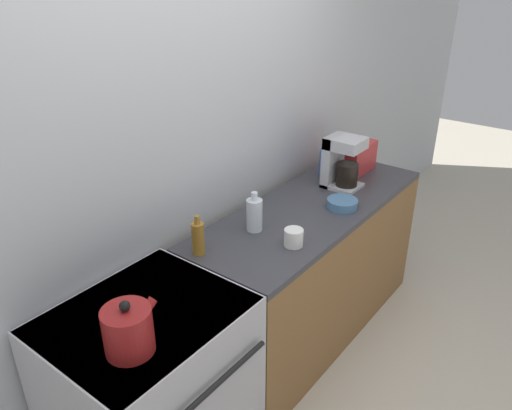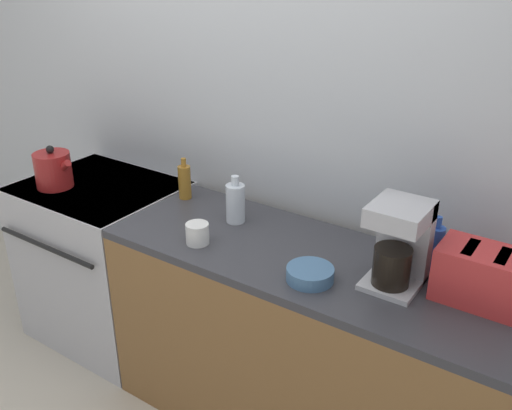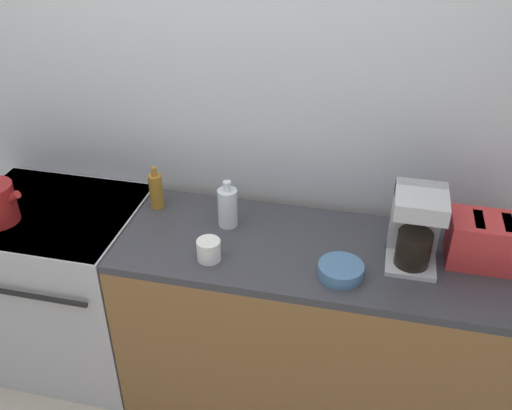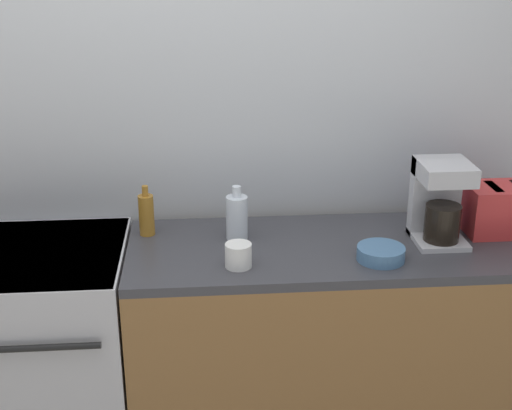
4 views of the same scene
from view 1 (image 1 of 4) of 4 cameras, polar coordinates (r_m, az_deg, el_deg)
The scene contains 12 objects.
ground_plane at distance 2.92m, azimuth 4.29°, elevation -22.20°, with size 12.00×12.00×0.00m, color beige.
wall_back at distance 2.55m, azimuth -8.21°, elevation 5.70°, with size 8.00×0.05×2.60m.
stove at distance 2.40m, azimuth -11.68°, elevation -20.26°, with size 0.79×0.70×0.90m.
counter_block at distance 3.15m, azimuth 6.09°, elevation -7.35°, with size 1.73×0.62×0.90m.
kettle at distance 1.90m, azimuth -14.36°, elevation -13.68°, with size 0.23×0.18×0.22m.
toaster at distance 3.43m, azimuth 11.12°, elevation 5.43°, with size 0.30×0.19×0.20m.
coffee_maker at distance 3.15m, azimuth 9.68°, elevation 4.97°, with size 0.19×0.22×0.32m.
bottle_clear at distance 2.61m, azimuth -0.18°, elevation -1.07°, with size 0.08×0.08×0.22m.
bottle_blue at distance 3.31m, azimuth 7.79°, elevation 4.84°, with size 0.06×0.06×0.22m.
bottle_amber at distance 2.42m, azimuth -6.64°, elevation -3.78°, with size 0.06×0.06×0.20m.
cup_white at distance 2.50m, azimuth 4.32°, elevation -3.73°, with size 0.10×0.10×0.09m.
bowl at distance 2.92m, azimuth 9.82°, elevation 0.16°, with size 0.18×0.18×0.05m.
Camera 1 is at (-1.66, -1.02, 2.18)m, focal length 35.00 mm.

